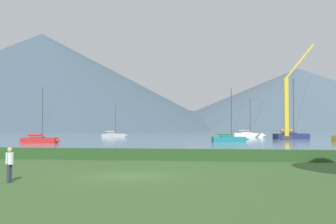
# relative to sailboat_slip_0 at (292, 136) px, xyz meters

# --- Properties ---
(ground_plane) EXTENTS (1000.00, 1000.00, 0.00)m
(ground_plane) POSITION_rel_sailboat_slip_0_xyz_m (-19.65, -73.15, -0.76)
(ground_plane) COLOR #3D602D
(harbor_water) EXTENTS (320.00, 246.00, 0.00)m
(harbor_water) POSITION_rel_sailboat_slip_0_xyz_m (-19.65, 63.85, -0.75)
(harbor_water) COLOR slate
(harbor_water) RESTS_ON ground_plane
(hedge_line) EXTENTS (80.00, 1.20, 0.87)m
(hedge_line) POSITION_rel_sailboat_slip_0_xyz_m (-19.65, -62.15, -0.32)
(hedge_line) COLOR #284C23
(hedge_line) RESTS_ON ground_plane
(sailboat_slip_0) EXTENTS (8.91, 5.05, 13.50)m
(sailboat_slip_0) POSITION_rel_sailboat_slip_0_xyz_m (0.00, 0.00, 0.00)
(sailboat_slip_0) COLOR navy
(sailboat_slip_0) RESTS_ON harbor_water
(sailboat_slip_1) EXTENTS (7.02, 3.52, 8.30)m
(sailboat_slip_1) POSITION_rel_sailboat_slip_0_xyz_m (-43.36, 9.66, -0.19)
(sailboat_slip_1) COLOR #9E9EA3
(sailboat_slip_1) RESTS_ON harbor_water
(sailboat_slip_3) EXTENTS (6.62, 2.49, 9.20)m
(sailboat_slip_3) POSITION_rel_sailboat_slip_0_xyz_m (-44.68, -30.63, -0.20)
(sailboat_slip_3) COLOR red
(sailboat_slip_3) RESTS_ON harbor_water
(sailboat_slip_4) EXTENTS (6.82, 3.13, 9.47)m
(sailboat_slip_4) POSITION_rel_sailboat_slip_0_xyz_m (-13.96, -21.01, -0.19)
(sailboat_slip_4) COLOR #19707A
(sailboat_slip_4) RESTS_ON harbor_water
(sailboat_slip_5) EXTENTS (8.43, 3.27, 9.82)m
(sailboat_slip_5) POSITION_rel_sailboat_slip_0_xyz_m (-8.84, 11.20, -0.07)
(sailboat_slip_5) COLOR white
(sailboat_slip_5) RESTS_ON harbor_water
(person_standing_walker) EXTENTS (0.36, 0.57, 1.65)m
(person_standing_walker) POSITION_rel_sailboat_slip_0_xyz_m (-24.67, -76.28, 0.22)
(person_standing_walker) COLOR #2D3347
(person_standing_walker) RESTS_ON ground_plane
(dock_crane) EXTENTS (6.61, 2.00, 19.56)m
(dock_crane) POSITION_rel_sailboat_slip_0_xyz_m (-1.98, -8.18, 5.15)
(dock_crane) COLOR #333338
(dock_crane) RESTS_ON ground_plane
(distant_hill_west_ridge) EXTENTS (294.59, 294.59, 77.39)m
(distant_hill_west_ridge) POSITION_rel_sailboat_slip_0_xyz_m (-159.25, 214.24, 37.94)
(distant_hill_west_ridge) COLOR #425666
(distant_hill_west_ridge) RESTS_ON ground_plane
(distant_hill_central_peak) EXTENTS (319.29, 319.29, 35.24)m
(distant_hill_central_peak) POSITION_rel_sailboat_slip_0_xyz_m (-122.12, 297.04, 16.86)
(distant_hill_central_peak) COLOR #425666
(distant_hill_central_peak) RESTS_ON ground_plane
(distant_hill_east_ridge) EXTENTS (254.49, 254.49, 52.63)m
(distant_hill_east_ridge) POSITION_rel_sailboat_slip_0_xyz_m (47.17, 264.51, 25.56)
(distant_hill_east_ridge) COLOR #4C6070
(distant_hill_east_ridge) RESTS_ON ground_plane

